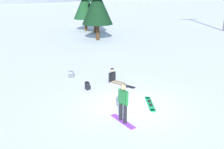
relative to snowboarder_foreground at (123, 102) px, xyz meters
name	(u,v)px	position (x,y,z in m)	size (l,w,h in m)	color
ground_plane	(129,106)	(0.72, 1.37, -0.91)	(800.00, 800.00, 0.00)	white
snowboarder_foreground	(123,102)	(0.00, 0.00, 0.00)	(0.79, 1.51, 1.72)	#993FD8
snowboarder_midground	(114,78)	(0.85, 4.74, -0.60)	(1.39, 1.62, 0.93)	gray
loose_snowboard_far_spare	(150,104)	(1.82, 1.36, -0.89)	(0.65, 1.81, 0.09)	#19B259
backpack_grey	(71,75)	(-1.69, 6.33, -0.70)	(0.38, 0.37, 0.47)	gray
backpack_black	(87,86)	(-0.93, 4.05, -0.70)	(0.30, 0.35, 0.47)	black
pine_tree_broad	(85,0)	(2.15, 25.85, 3.28)	(3.32, 3.32, 7.68)	#472D19
pine_tree_young	(97,0)	(2.49, 18.79, 3.54)	(3.47, 3.47, 8.16)	#472D19
pine_tree_slender	(95,3)	(3.12, 23.95, 2.97)	(2.97, 2.97, 7.12)	#472D19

